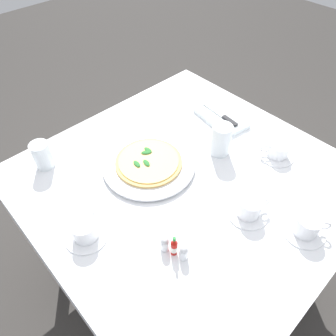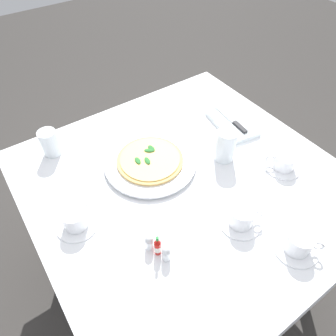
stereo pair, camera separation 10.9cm
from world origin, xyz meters
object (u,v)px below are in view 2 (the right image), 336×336
Objects in this scene: pizza_plate at (150,162)px; coffee_cup_right_edge at (242,217)px; pizza at (150,159)px; water_glass_far_left at (50,144)px; napkin_folded at (232,123)px; salt_shaker at (149,243)px; pepper_shaker at (166,254)px; dinner_knife at (232,120)px; coffee_cup_left_edge at (76,219)px; hot_sauce_bottle at (158,247)px; coffee_cup_center_back at (299,243)px; water_glass_far_right at (225,147)px; coffee_cup_near_left at (284,162)px.

coffee_cup_right_edge is (-0.37, -0.09, 0.02)m from pizza_plate.
water_glass_far_left is at bearing 46.17° from pizza.
napkin_folded is (-0.26, -0.67, -0.04)m from water_glass_far_left.
pizza is at bearing 8.45° from pizza_plate.
pepper_shaker is (-0.06, -0.02, 0.00)m from salt_shaker.
pizza_plate is 0.40m from dinner_knife.
water_glass_far_left reaches higher than coffee_cup_left_edge.
coffee_cup_right_edge is 1.57× the size of hot_sauce_bottle.
dinner_knife is 0.65m from pepper_shaker.
coffee_cup_right_edge is (0.16, 0.07, -0.00)m from coffee_cup_center_back.
water_glass_far_right is at bearing -31.20° from coffee_cup_right_edge.
water_glass_far_left is (0.63, 0.36, 0.01)m from coffee_cup_right_edge.
pizza_plate is 3.24× the size of water_glass_far_left.
coffee_cup_right_edge is at bearing -165.72° from pizza_plate.
hot_sauce_bottle is (0.22, 0.34, 0.00)m from coffee_cup_center_back.
coffee_cup_center_back is 0.38m from pepper_shaker.
coffee_cup_left_edge is (-0.09, 0.32, 0.01)m from pizza.
coffee_cup_near_left reaches higher than pepper_shaker.
coffee_cup_left_edge is at bearing 33.48° from pepper_shaker.
water_glass_far_left is at bearing 29.00° from coffee_cup_center_back.
water_glass_far_left is 1.24× the size of hot_sauce_bottle.
salt_shaker is (0.03, 0.01, -0.01)m from hot_sauce_bottle.
water_glass_far_left is at bearing 46.13° from pizza_plate.
water_glass_far_left is 1.83× the size of pepper_shaker.
dinner_knife is at bearing -39.46° from coffee_cup_right_edge.
coffee_cup_left_edge is 0.24m from salt_shaker.
coffee_cup_near_left is 0.30m from coffee_cup_right_edge.
coffee_cup_left_edge is (0.44, 0.49, -0.00)m from coffee_cup_center_back.
coffee_cup_center_back reaches higher than coffee_cup_left_edge.
coffee_cup_left_edge reaches higher than pizza_plate.
coffee_cup_left_edge reaches higher than salt_shaker.
salt_shaker is 1.00× the size of pepper_shaker.
pizza is 0.40m from napkin_folded.
dinner_knife is (0.00, -0.00, 0.01)m from napkin_folded.
salt_shaker is at bearing 147.27° from pizza.
salt_shaker is 0.06m from pepper_shaker.
coffee_cup_near_left is at bearing -42.00° from coffee_cup_center_back.
napkin_folded is at bearing -2.96° from coffee_cup_near_left.
pizza_plate is 2.67× the size of water_glass_far_right.
pizza_plate is 0.01m from pizza.
salt_shaker is (0.00, 0.57, -0.00)m from coffee_cup_near_left.
hot_sauce_bottle is (-0.22, -0.15, 0.00)m from coffee_cup_left_edge.
salt_shaker is (-0.15, 0.42, -0.03)m from water_glass_far_right.
napkin_folded is at bearing -61.82° from hot_sauce_bottle.
pizza is 0.35m from hot_sauce_bottle.
pizza is 0.55m from coffee_cup_center_back.
pizza_plate is at bearing 53.44° from coffee_cup_near_left.
coffee_cup_near_left reaches higher than salt_shaker.
pizza is 1.23× the size of dinner_knife.
coffee_cup_right_edge is 0.29m from water_glass_far_right.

